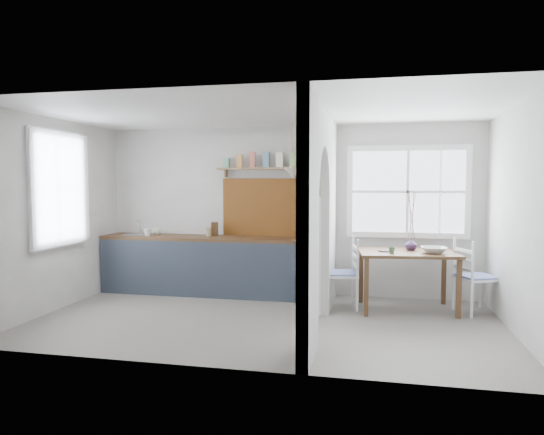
% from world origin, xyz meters
% --- Properties ---
extents(floor, '(5.80, 3.20, 0.01)m').
position_xyz_m(floor, '(0.00, 0.00, 0.00)').
color(floor, slate).
rests_on(floor, ground).
extents(ceiling, '(5.80, 3.20, 0.01)m').
position_xyz_m(ceiling, '(0.00, 0.00, 2.60)').
color(ceiling, '#B8B6AE').
rests_on(ceiling, walls).
extents(walls, '(5.81, 3.21, 2.60)m').
position_xyz_m(walls, '(0.00, 0.00, 1.30)').
color(walls, '#B8B6AE').
rests_on(walls, floor).
extents(partition, '(0.12, 3.20, 2.60)m').
position_xyz_m(partition, '(0.70, 0.06, 1.45)').
color(partition, '#B8B6AE').
rests_on(partition, floor).
extents(kitchen_window, '(0.10, 1.16, 1.50)m').
position_xyz_m(kitchen_window, '(-2.87, 0.00, 1.65)').
color(kitchen_window, white).
rests_on(kitchen_window, walls).
extents(nook_window, '(1.76, 0.10, 1.30)m').
position_xyz_m(nook_window, '(1.80, 1.56, 1.60)').
color(nook_window, white).
rests_on(nook_window, walls).
extents(counter, '(3.50, 0.60, 0.90)m').
position_xyz_m(counter, '(-1.13, 1.33, 0.46)').
color(counter, brown).
rests_on(counter, floor).
extents(sink, '(0.40, 0.40, 0.02)m').
position_xyz_m(sink, '(-2.43, 1.30, 0.89)').
color(sink, silver).
rests_on(sink, counter).
extents(backsplash, '(1.65, 0.03, 0.90)m').
position_xyz_m(backsplash, '(-0.20, 1.58, 1.35)').
color(backsplash, brown).
rests_on(backsplash, walls).
extents(shelf, '(1.75, 0.20, 0.21)m').
position_xyz_m(shelf, '(-0.20, 1.49, 2.01)').
color(shelf, '#806749').
rests_on(shelf, walls).
extents(pendant_lamp, '(0.26, 0.26, 0.16)m').
position_xyz_m(pendant_lamp, '(0.15, 1.15, 1.88)').
color(pendant_lamp, beige).
rests_on(pendant_lamp, ceiling).
extents(utensil_rail, '(0.02, 0.50, 0.02)m').
position_xyz_m(utensil_rail, '(0.61, 0.90, 1.45)').
color(utensil_rail, silver).
rests_on(utensil_rail, partition).
extents(dining_table, '(1.37, 1.00, 0.80)m').
position_xyz_m(dining_table, '(1.77, 0.93, 0.40)').
color(dining_table, brown).
rests_on(dining_table, floor).
extents(chair_left, '(0.52, 0.52, 0.97)m').
position_xyz_m(chair_left, '(0.88, 0.87, 0.49)').
color(chair_left, white).
rests_on(chair_left, floor).
extents(chair_right, '(0.59, 0.59, 0.99)m').
position_xyz_m(chair_right, '(2.66, 0.95, 0.49)').
color(chair_right, white).
rests_on(chair_right, floor).
extents(kettle, '(0.21, 0.18, 0.23)m').
position_xyz_m(kettle, '(0.36, 1.21, 1.02)').
color(kettle, '#EBEFCE').
rests_on(kettle, counter).
extents(mug_a, '(0.15, 0.15, 0.11)m').
position_xyz_m(mug_a, '(-2.16, 1.19, 0.96)').
color(mug_a, white).
rests_on(mug_a, counter).
extents(mug_b, '(0.15, 0.15, 0.11)m').
position_xyz_m(mug_b, '(-2.10, 1.40, 0.95)').
color(mug_b, silver).
rests_on(mug_b, counter).
extents(knife_block, '(0.12, 0.15, 0.21)m').
position_xyz_m(knife_block, '(-1.12, 1.41, 1.01)').
color(knife_block, '#462D1A').
rests_on(knife_block, counter).
extents(jar, '(0.11, 0.11, 0.14)m').
position_xyz_m(jar, '(-1.19, 1.34, 0.97)').
color(jar, '#99895F').
rests_on(jar, counter).
extents(towel_magenta, '(0.02, 0.03, 0.61)m').
position_xyz_m(towel_magenta, '(0.58, 0.98, 0.28)').
color(towel_magenta, '#C22B75').
rests_on(towel_magenta, counter).
extents(towel_orange, '(0.02, 0.03, 0.44)m').
position_xyz_m(towel_orange, '(0.58, 0.92, 0.25)').
color(towel_orange, '#EC6003').
rests_on(towel_orange, counter).
extents(bowl, '(0.35, 0.35, 0.08)m').
position_xyz_m(bowl, '(2.10, 0.84, 0.84)').
color(bowl, silver).
rests_on(bowl, dining_table).
extents(table_cup, '(0.09, 0.09, 0.08)m').
position_xyz_m(table_cup, '(1.56, 0.74, 0.84)').
color(table_cup, '#446D43').
rests_on(table_cup, dining_table).
extents(plate, '(0.25, 0.25, 0.02)m').
position_xyz_m(plate, '(1.48, 0.88, 0.81)').
color(plate, black).
rests_on(plate, dining_table).
extents(vase, '(0.18, 0.18, 0.17)m').
position_xyz_m(vase, '(1.83, 1.07, 0.89)').
color(vase, '#3D264D').
rests_on(vase, dining_table).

